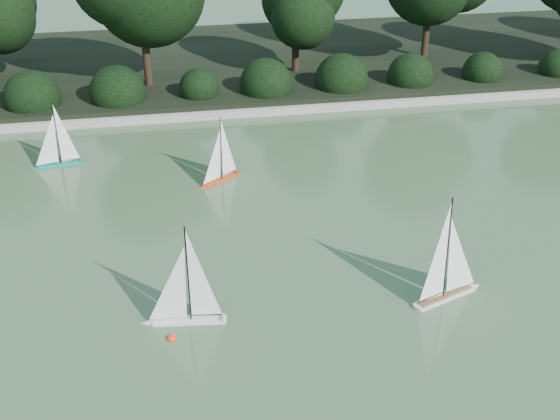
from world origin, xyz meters
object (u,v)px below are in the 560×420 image
at_px(sailboat_white_a, 180,307).
at_px(sailboat_white_b, 452,281).
at_px(sailboat_teal, 54,156).
at_px(race_buoy, 172,339).
at_px(sailboat_orange, 217,171).

bearing_deg(sailboat_white_a, sailboat_white_b, -1.36).
relative_size(sailboat_white_a, sailboat_teal, 1.15).
bearing_deg(race_buoy, sailboat_white_b, 3.61).
bearing_deg(sailboat_teal, sailboat_orange, -22.64).
distance_m(sailboat_orange, race_buoy, 4.92).
height_order(sailboat_orange, sailboat_teal, sailboat_teal).
height_order(sailboat_white_b, sailboat_orange, sailboat_white_b).
distance_m(sailboat_white_a, sailboat_orange, 4.53).
bearing_deg(race_buoy, sailboat_orange, 76.60).
height_order(sailboat_white_a, race_buoy, sailboat_white_a).
distance_m(sailboat_white_b, race_buoy, 4.16).
relative_size(sailboat_white_a, sailboat_white_b, 0.94).
xyz_separation_m(sailboat_orange, sailboat_teal, (-3.24, 1.35, 0.01)).
height_order(sailboat_white_a, sailboat_orange, sailboat_white_a).
xyz_separation_m(sailboat_white_b, sailboat_teal, (-6.24, 5.87, -0.05)).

